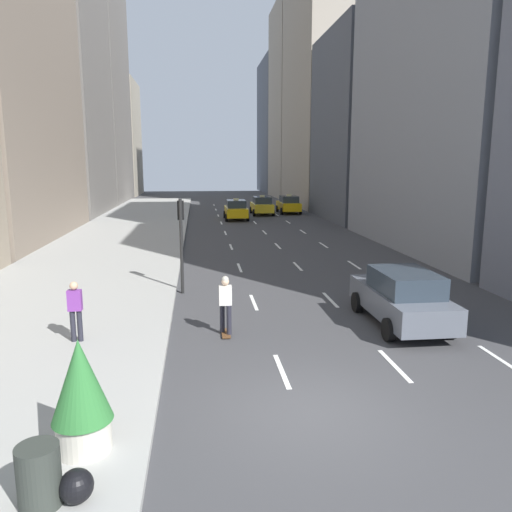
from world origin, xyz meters
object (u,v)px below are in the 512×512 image
taxi_second (262,205)px  taxi_third (289,204)px  taxi_lead (236,210)px  sedan_black_near (402,297)px  planter_with_shrub (81,394)px  pedestrian_near_curb (75,308)px  skateboarder (225,303)px  traffic_light_pole (181,230)px  trash_can (39,476)px

taxi_second → taxi_third: bearing=21.2°
taxi_lead → sedan_black_near: 29.48m
taxi_lead → sedan_black_near: (2.80, -29.34, -0.00)m
taxi_lead → taxi_third: same height
planter_with_shrub → pedestrian_near_curb: planter_with_shrub is taller
skateboarder → planter_with_shrub: planter_with_shrub is taller
taxi_lead → pedestrian_near_curb: bearing=-102.4°
sedan_black_near → planter_with_shrub: size_ratio=2.32×
taxi_lead → taxi_third: (5.60, 5.11, 0.00)m
skateboarder → traffic_light_pole: (-1.37, 4.99, 1.45)m
taxi_lead → taxi_second: same height
skateboarder → pedestrian_near_curb: (-4.04, -0.44, 0.10)m
taxi_lead → planter_with_shrub: planter_with_shrub is taller
sedan_black_near → pedestrian_near_curb: size_ratio=2.75×
trash_can → traffic_light_pole: traffic_light_pole is taller
skateboarder → traffic_light_pole: bearing=105.3°
traffic_light_pole → trash_can: bearing=-97.7°
skateboarder → trash_can: (-3.01, -7.17, -0.36)m
skateboarder → pedestrian_near_curb: bearing=-173.8°
trash_can → sedan_black_near: bearing=41.7°
taxi_second → sedan_black_near: (0.00, -33.36, -0.00)m
planter_with_shrub → pedestrian_near_curb: size_ratio=1.18×
sedan_black_near → skateboarder: 5.39m
taxi_third → planter_with_shrub: (-10.88, -40.59, 0.27)m
taxi_third → sedan_black_near: taxi_third is taller
taxi_second → skateboarder: (-5.38, -33.68, 0.08)m
taxi_third → skateboarder: bearing=-103.2°
trash_can → planter_with_shrub: size_ratio=0.46×
taxi_lead → sedan_black_near: bearing=-84.5°
taxi_third → sedan_black_near: bearing=-94.6°
sedan_black_near → planter_with_shrub: 10.15m
taxi_third → pedestrian_near_curb: bearing=-109.1°
planter_with_shrub → traffic_light_pole: bearing=83.0°
taxi_lead → skateboarder: (-2.58, -29.65, 0.08)m
taxi_lead → traffic_light_pole: 25.03m
taxi_second → trash_can: size_ratio=4.89×
sedan_black_near → taxi_lead: bearing=95.5°
taxi_lead → taxi_second: bearing=55.2°
planter_with_shrub → pedestrian_near_curb: bearing=104.0°
planter_with_shrub → traffic_light_pole: traffic_light_pole is taller
taxi_third → trash_can: taxi_third is taller
trash_can → planter_with_shrub: bearing=76.9°
traffic_light_pole → sedan_black_near: bearing=-34.7°
skateboarder → trash_can: 7.78m
taxi_lead → taxi_second: (2.80, 4.02, 0.00)m
taxi_lead → planter_with_shrub: size_ratio=2.26×
taxi_second → skateboarder: size_ratio=2.52×
skateboarder → traffic_light_pole: traffic_light_pole is taller
trash_can → taxi_third: bearing=75.1°
planter_with_shrub → taxi_lead: bearing=81.5°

